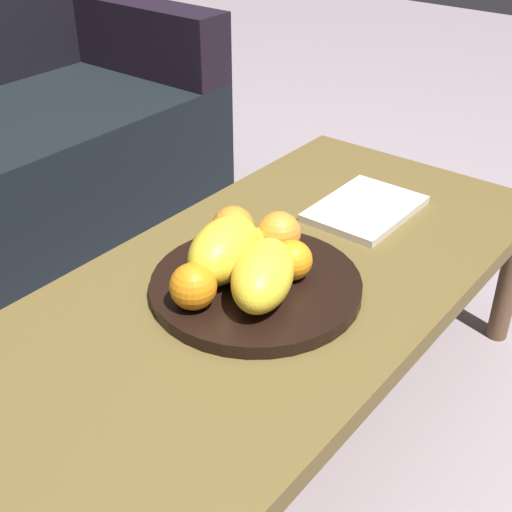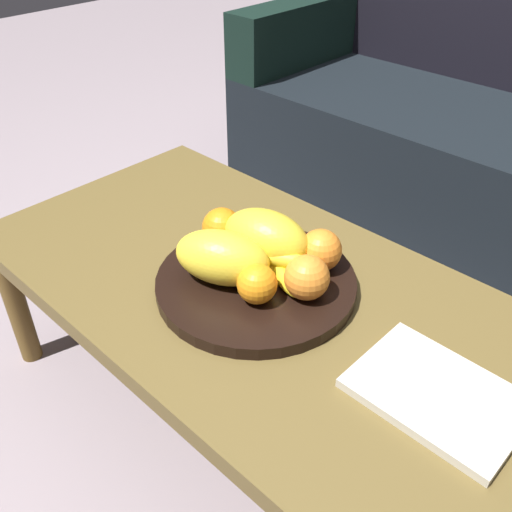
# 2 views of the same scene
# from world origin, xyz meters

# --- Properties ---
(ground_plane) EXTENTS (8.00, 8.00, 0.00)m
(ground_plane) POSITION_xyz_m (0.00, 0.00, 0.00)
(ground_plane) COLOR gray
(coffee_table) EXTENTS (1.28, 0.61, 0.38)m
(coffee_table) POSITION_xyz_m (0.00, 0.00, 0.34)
(coffee_table) COLOR brown
(coffee_table) RESTS_ON ground_plane
(couch) EXTENTS (1.70, 0.70, 0.90)m
(couch) POSITION_xyz_m (-0.07, 1.14, 0.30)
(couch) COLOR black
(couch) RESTS_ON ground_plane
(fruit_bowl) EXTENTS (0.38, 0.38, 0.03)m
(fruit_bowl) POSITION_xyz_m (-0.05, -0.01, 0.39)
(fruit_bowl) COLOR black
(fruit_bowl) RESTS_ON coffee_table
(melon_large_front) EXTENTS (0.19, 0.14, 0.11)m
(melon_large_front) POSITION_xyz_m (-0.07, 0.05, 0.46)
(melon_large_front) COLOR yellow
(melon_large_front) RESTS_ON fruit_bowl
(melon_smaller_beside) EXTENTS (0.21, 0.17, 0.10)m
(melon_smaller_beside) POSITION_xyz_m (-0.09, -0.05, 0.46)
(melon_smaller_beside) COLOR yellow
(melon_smaller_beside) RESTS_ON fruit_bowl
(orange_front) EXTENTS (0.08, 0.08, 0.08)m
(orange_front) POSITION_xyz_m (0.05, 0.02, 0.45)
(orange_front) COLOR orange
(orange_front) RESTS_ON fruit_bowl
(orange_left) EXTENTS (0.08, 0.08, 0.08)m
(orange_left) POSITION_xyz_m (0.01, 0.10, 0.45)
(orange_left) COLOR orange
(orange_left) RESTS_ON fruit_bowl
(orange_right) EXTENTS (0.08, 0.08, 0.08)m
(orange_right) POSITION_xyz_m (-0.18, 0.03, 0.45)
(orange_right) COLOR orange
(orange_right) RESTS_ON fruit_bowl
(orange_back) EXTENTS (0.07, 0.07, 0.07)m
(orange_back) POSITION_xyz_m (-0.01, -0.05, 0.44)
(orange_back) COLOR orange
(orange_back) RESTS_ON fruit_bowl
(banana_bunch) EXTENTS (0.17, 0.14, 0.06)m
(banana_bunch) POSITION_xyz_m (-0.02, 0.03, 0.43)
(banana_bunch) COLOR yellow
(banana_bunch) RESTS_ON fruit_bowl
(magazine) EXTENTS (0.25, 0.18, 0.02)m
(magazine) POSITION_xyz_m (0.33, -0.01, 0.39)
(magazine) COLOR beige
(magazine) RESTS_ON coffee_table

